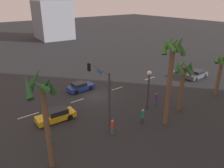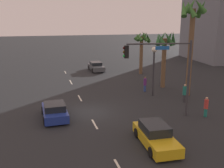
{
  "view_description": "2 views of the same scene",
  "coord_description": "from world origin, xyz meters",
  "px_view_note": "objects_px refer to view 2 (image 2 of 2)",
  "views": [
    {
      "loc": [
        15.25,
        24.0,
        13.19
      ],
      "look_at": [
        -1.73,
        1.89,
        1.94
      ],
      "focal_mm": 34.98,
      "sensor_mm": 36.0,
      "label": 1
    },
    {
      "loc": [
        20.93,
        -3.81,
        7.74
      ],
      "look_at": [
        -1.27,
        2.52,
        2.01
      ],
      "focal_mm": 42.0,
      "sensor_mm": 36.0,
      "label": 2
    }
  ],
  "objects_px": {
    "palm_tree_3": "(165,47)",
    "traffic_signal": "(167,66)",
    "pedestrian_1": "(145,84)",
    "car_0": "(155,136)",
    "palm_tree_2": "(192,26)",
    "palm_tree_0": "(142,42)",
    "car_1": "(55,111)",
    "car_2": "(96,67)",
    "streetlamp": "(154,61)",
    "pedestrian_3": "(206,106)",
    "pedestrian_2": "(185,93)"
  },
  "relations": [
    {
      "from": "palm_tree_3",
      "to": "traffic_signal",
      "type": "bearing_deg",
      "value": -25.93
    },
    {
      "from": "pedestrian_1",
      "to": "car_0",
      "type": "bearing_deg",
      "value": -19.89
    },
    {
      "from": "car_0",
      "to": "pedestrian_1",
      "type": "xyz_separation_m",
      "value": [
        -11.9,
        4.3,
        0.25
      ]
    },
    {
      "from": "car_0",
      "to": "palm_tree_2",
      "type": "distance_m",
      "value": 13.87
    },
    {
      "from": "car_0",
      "to": "palm_tree_0",
      "type": "height_order",
      "value": "palm_tree_0"
    },
    {
      "from": "palm_tree_0",
      "to": "palm_tree_2",
      "type": "height_order",
      "value": "palm_tree_2"
    },
    {
      "from": "car_1",
      "to": "palm_tree_3",
      "type": "height_order",
      "value": "palm_tree_3"
    },
    {
      "from": "car_0",
      "to": "car_2",
      "type": "relative_size",
      "value": 1.02
    },
    {
      "from": "car_2",
      "to": "car_0",
      "type": "bearing_deg",
      "value": -4.02
    },
    {
      "from": "car_2",
      "to": "palm_tree_2",
      "type": "relative_size",
      "value": 0.45
    },
    {
      "from": "traffic_signal",
      "to": "pedestrian_1",
      "type": "distance_m",
      "value": 8.4
    },
    {
      "from": "car_0",
      "to": "palm_tree_3",
      "type": "xyz_separation_m",
      "value": [
        -13.04,
        7.09,
        4.1
      ]
    },
    {
      "from": "streetlamp",
      "to": "car_2",
      "type": "bearing_deg",
      "value": -169.89
    },
    {
      "from": "pedestrian_3",
      "to": "palm_tree_0",
      "type": "bearing_deg",
      "value": 175.05
    },
    {
      "from": "pedestrian_1",
      "to": "palm_tree_2",
      "type": "bearing_deg",
      "value": 55.1
    },
    {
      "from": "car_2",
      "to": "pedestrian_1",
      "type": "distance_m",
      "value": 13.47
    },
    {
      "from": "car_0",
      "to": "pedestrian_3",
      "type": "bearing_deg",
      "value": 119.33
    },
    {
      "from": "car_1",
      "to": "car_2",
      "type": "bearing_deg",
      "value": 158.04
    },
    {
      "from": "streetlamp",
      "to": "pedestrian_1",
      "type": "relative_size",
      "value": 3.04
    },
    {
      "from": "pedestrian_2",
      "to": "pedestrian_1",
      "type": "bearing_deg",
      "value": -155.16
    },
    {
      "from": "car_0",
      "to": "car_1",
      "type": "xyz_separation_m",
      "value": [
        -6.41,
        -5.78,
        -0.02
      ]
    },
    {
      "from": "streetlamp",
      "to": "palm_tree_0",
      "type": "distance_m",
      "value": 11.3
    },
    {
      "from": "car_0",
      "to": "pedestrian_1",
      "type": "bearing_deg",
      "value": 160.11
    },
    {
      "from": "car_2",
      "to": "car_1",
      "type": "bearing_deg",
      "value": -21.96
    },
    {
      "from": "car_2",
      "to": "palm_tree_2",
      "type": "height_order",
      "value": "palm_tree_2"
    },
    {
      "from": "palm_tree_0",
      "to": "palm_tree_3",
      "type": "relative_size",
      "value": 0.95
    },
    {
      "from": "car_2",
      "to": "streetlamp",
      "type": "bearing_deg",
      "value": 10.11
    },
    {
      "from": "car_1",
      "to": "palm_tree_3",
      "type": "distance_m",
      "value": 15.05
    },
    {
      "from": "car_0",
      "to": "traffic_signal",
      "type": "xyz_separation_m",
      "value": [
        -4.32,
        2.85,
        3.59
      ]
    },
    {
      "from": "palm_tree_0",
      "to": "palm_tree_3",
      "type": "xyz_separation_m",
      "value": [
        7.92,
        -0.48,
        0.13
      ]
    },
    {
      "from": "car_0",
      "to": "palm_tree_0",
      "type": "relative_size",
      "value": 0.72
    },
    {
      "from": "streetlamp",
      "to": "pedestrian_3",
      "type": "bearing_deg",
      "value": 13.4
    },
    {
      "from": "streetlamp",
      "to": "pedestrian_2",
      "type": "bearing_deg",
      "value": 35.08
    },
    {
      "from": "palm_tree_0",
      "to": "traffic_signal",
      "type": "bearing_deg",
      "value": -15.82
    },
    {
      "from": "pedestrian_3",
      "to": "palm_tree_2",
      "type": "xyz_separation_m",
      "value": [
        -5.92,
        1.96,
        6.2
      ]
    },
    {
      "from": "palm_tree_3",
      "to": "car_2",
      "type": "bearing_deg",
      "value": -156.22
    },
    {
      "from": "pedestrian_3",
      "to": "palm_tree_3",
      "type": "xyz_separation_m",
      "value": [
        -9.64,
        1.05,
        3.85
      ]
    },
    {
      "from": "palm_tree_0",
      "to": "pedestrian_3",
      "type": "bearing_deg",
      "value": -4.95
    },
    {
      "from": "palm_tree_0",
      "to": "pedestrian_1",
      "type": "bearing_deg",
      "value": -19.8
    },
    {
      "from": "car_0",
      "to": "streetlamp",
      "type": "relative_size",
      "value": 0.88
    },
    {
      "from": "streetlamp",
      "to": "pedestrian_1",
      "type": "distance_m",
      "value": 3.27
    },
    {
      "from": "traffic_signal",
      "to": "palm_tree_0",
      "type": "bearing_deg",
      "value": 164.18
    },
    {
      "from": "pedestrian_2",
      "to": "streetlamp",
      "type": "bearing_deg",
      "value": -144.92
    },
    {
      "from": "car_1",
      "to": "pedestrian_1",
      "type": "bearing_deg",
      "value": 118.54
    },
    {
      "from": "car_0",
      "to": "palm_tree_3",
      "type": "height_order",
      "value": "palm_tree_3"
    },
    {
      "from": "car_1",
      "to": "palm_tree_2",
      "type": "height_order",
      "value": "palm_tree_2"
    },
    {
      "from": "streetlamp",
      "to": "car_0",
      "type": "bearing_deg",
      "value": -23.63
    },
    {
      "from": "pedestrian_2",
      "to": "palm_tree_3",
      "type": "relative_size",
      "value": 0.27
    },
    {
      "from": "traffic_signal",
      "to": "palm_tree_0",
      "type": "distance_m",
      "value": 17.29
    },
    {
      "from": "streetlamp",
      "to": "palm_tree_2",
      "type": "bearing_deg",
      "value": 77.0
    }
  ]
}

